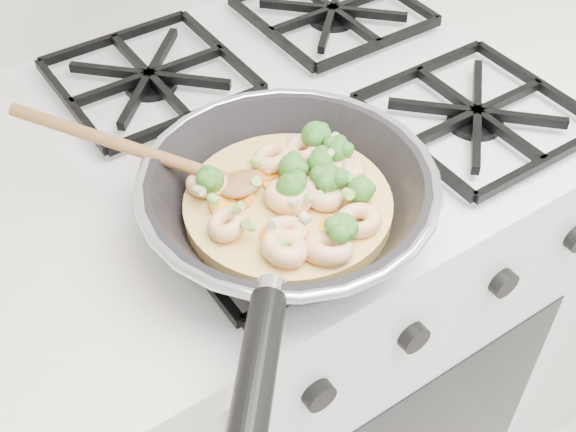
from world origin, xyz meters
TOP-DOWN VIEW (x-y plane):
  - stove at (0.00, 1.70)m, footprint 0.60×0.60m
  - skillet at (-0.15, 1.52)m, footprint 0.37×0.48m

SIDE VIEW (x-z plane):
  - stove at x=0.00m, z-range 0.00..0.92m
  - skillet at x=-0.15m, z-range 0.91..1.01m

